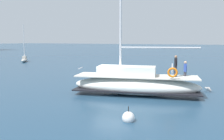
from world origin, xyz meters
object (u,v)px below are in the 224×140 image
(seagull, at_px, (208,88))
(mooring_buoy, at_px, (128,118))
(main_sailboat, at_px, (135,83))
(moored_sloop_near, at_px, (24,59))

(seagull, height_order, mooring_buoy, mooring_buoy)
(seagull, distance_m, mooring_buoy, 10.16)
(main_sailboat, height_order, moored_sloop_near, main_sailboat)
(main_sailboat, relative_size, seagull, 10.06)
(moored_sloop_near, bearing_deg, mooring_buoy, -127.70)
(main_sailboat, bearing_deg, seagull, -52.91)
(moored_sloop_near, distance_m, mooring_buoy, 37.95)
(mooring_buoy, bearing_deg, seagull, -18.45)
(main_sailboat, bearing_deg, moored_sloop_near, 58.51)
(main_sailboat, height_order, mooring_buoy, main_sailboat)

